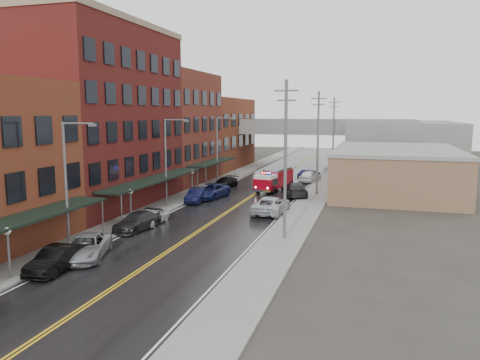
# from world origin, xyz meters

# --- Properties ---
(ground) EXTENTS (220.00, 220.00, 0.00)m
(ground) POSITION_xyz_m (0.00, 0.00, 0.00)
(ground) COLOR #2D2B26
(ground) RESTS_ON ground
(road) EXTENTS (11.00, 160.00, 0.02)m
(road) POSITION_xyz_m (0.00, 30.00, 0.01)
(road) COLOR black
(road) RESTS_ON ground
(sidewalk_left) EXTENTS (3.00, 160.00, 0.15)m
(sidewalk_left) POSITION_xyz_m (-7.30, 30.00, 0.07)
(sidewalk_left) COLOR slate
(sidewalk_left) RESTS_ON ground
(sidewalk_right) EXTENTS (3.00, 160.00, 0.15)m
(sidewalk_right) POSITION_xyz_m (7.30, 30.00, 0.07)
(sidewalk_right) COLOR slate
(sidewalk_right) RESTS_ON ground
(curb_left) EXTENTS (0.30, 160.00, 0.15)m
(curb_left) POSITION_xyz_m (-5.65, 30.00, 0.07)
(curb_left) COLOR gray
(curb_left) RESTS_ON ground
(curb_right) EXTENTS (0.30, 160.00, 0.15)m
(curb_right) POSITION_xyz_m (5.65, 30.00, 0.07)
(curb_right) COLOR gray
(curb_right) RESTS_ON ground
(brick_building_b) EXTENTS (9.00, 20.00, 18.00)m
(brick_building_b) POSITION_xyz_m (-13.30, 23.00, 9.00)
(brick_building_b) COLOR #571817
(brick_building_b) RESTS_ON ground
(brick_building_c) EXTENTS (9.00, 15.00, 15.00)m
(brick_building_c) POSITION_xyz_m (-13.30, 40.50, 7.50)
(brick_building_c) COLOR brown
(brick_building_c) RESTS_ON ground
(brick_building_far) EXTENTS (9.00, 20.00, 12.00)m
(brick_building_far) POSITION_xyz_m (-13.30, 58.00, 6.00)
(brick_building_far) COLOR brown
(brick_building_far) RESTS_ON ground
(tan_building) EXTENTS (14.00, 22.00, 5.00)m
(tan_building) POSITION_xyz_m (16.00, 40.00, 2.50)
(tan_building) COLOR #8C644B
(tan_building) RESTS_ON ground
(right_far_block) EXTENTS (18.00, 30.00, 8.00)m
(right_far_block) POSITION_xyz_m (18.00, 70.00, 4.00)
(right_far_block) COLOR slate
(right_far_block) RESTS_ON ground
(awning_0) EXTENTS (2.60, 16.00, 3.09)m
(awning_0) POSITION_xyz_m (-7.49, 4.00, 2.99)
(awning_0) COLOR black
(awning_0) RESTS_ON ground
(awning_1) EXTENTS (2.60, 18.00, 3.09)m
(awning_1) POSITION_xyz_m (-7.49, 23.00, 2.99)
(awning_1) COLOR black
(awning_1) RESTS_ON ground
(awning_2) EXTENTS (2.60, 13.00, 3.09)m
(awning_2) POSITION_xyz_m (-7.49, 40.50, 2.99)
(awning_2) COLOR black
(awning_2) RESTS_ON ground
(globe_lamp_0) EXTENTS (0.44, 0.44, 3.12)m
(globe_lamp_0) POSITION_xyz_m (-6.40, 2.00, 2.31)
(globe_lamp_0) COLOR #59595B
(globe_lamp_0) RESTS_ON ground
(globe_lamp_1) EXTENTS (0.44, 0.44, 3.12)m
(globe_lamp_1) POSITION_xyz_m (-6.40, 16.00, 2.31)
(globe_lamp_1) COLOR #59595B
(globe_lamp_1) RESTS_ON ground
(globe_lamp_2) EXTENTS (0.44, 0.44, 3.12)m
(globe_lamp_2) POSITION_xyz_m (-6.40, 30.00, 2.31)
(globe_lamp_2) COLOR #59595B
(globe_lamp_2) RESTS_ON ground
(street_lamp_0) EXTENTS (2.64, 0.22, 9.00)m
(street_lamp_0) POSITION_xyz_m (-6.55, 8.00, 5.19)
(street_lamp_0) COLOR #59595B
(street_lamp_0) RESTS_ON ground
(street_lamp_1) EXTENTS (2.64, 0.22, 9.00)m
(street_lamp_1) POSITION_xyz_m (-6.55, 24.00, 5.19)
(street_lamp_1) COLOR #59595B
(street_lamp_1) RESTS_ON ground
(street_lamp_2) EXTENTS (2.64, 0.22, 9.00)m
(street_lamp_2) POSITION_xyz_m (-6.55, 40.00, 5.19)
(street_lamp_2) COLOR #59595B
(street_lamp_2) RESTS_ON ground
(utility_pole_0) EXTENTS (1.80, 0.24, 12.00)m
(utility_pole_0) POSITION_xyz_m (7.20, 15.00, 6.31)
(utility_pole_0) COLOR #59595B
(utility_pole_0) RESTS_ON ground
(utility_pole_1) EXTENTS (1.80, 0.24, 12.00)m
(utility_pole_1) POSITION_xyz_m (7.20, 35.00, 6.31)
(utility_pole_1) COLOR #59595B
(utility_pole_1) RESTS_ON ground
(utility_pole_2) EXTENTS (1.80, 0.24, 12.00)m
(utility_pole_2) POSITION_xyz_m (7.20, 55.00, 6.31)
(utility_pole_2) COLOR #59595B
(utility_pole_2) RESTS_ON ground
(overpass) EXTENTS (40.00, 10.00, 7.50)m
(overpass) POSITION_xyz_m (0.00, 62.00, 5.99)
(overpass) COLOR slate
(overpass) RESTS_ON ground
(fire_truck) EXTENTS (4.02, 7.58, 2.65)m
(fire_truck) POSITION_xyz_m (1.64, 37.11, 1.44)
(fire_truck) COLOR maroon
(fire_truck) RESTS_ON ground
(parked_car_left_1) EXTENTS (1.93, 4.74, 1.53)m
(parked_car_left_1) POSITION_xyz_m (-4.79, 4.02, 0.76)
(parked_car_left_1) COLOR black
(parked_car_left_1) RESTS_ON ground
(parked_car_left_2) EXTENTS (4.22, 6.03, 1.53)m
(parked_car_left_2) POSITION_xyz_m (-4.63, 6.81, 0.76)
(parked_car_left_2) COLOR gray
(parked_car_left_2) RESTS_ON ground
(parked_car_left_3) EXTENTS (2.75, 5.26, 1.46)m
(parked_car_left_3) POSITION_xyz_m (-5.00, 14.50, 0.73)
(parked_car_left_3) COLOR #232325
(parked_car_left_3) RESTS_ON ground
(parked_car_left_4) EXTENTS (1.77, 4.13, 1.39)m
(parked_car_left_4) POSITION_xyz_m (-4.74, 16.80, 0.69)
(parked_car_left_4) COLOR silver
(parked_car_left_4) RESTS_ON ground
(parked_car_left_5) EXTENTS (2.10, 4.69, 1.49)m
(parked_car_left_5) POSITION_xyz_m (-4.77, 27.20, 0.75)
(parked_car_left_5) COLOR black
(parked_car_left_5) RESTS_ON ground
(parked_car_left_6) EXTENTS (3.48, 6.08, 1.60)m
(parked_car_left_6) POSITION_xyz_m (-4.16, 29.98, 0.80)
(parked_car_left_6) COLOR #131C4A
(parked_car_left_6) RESTS_ON ground
(parked_car_left_7) EXTENTS (2.70, 5.13, 1.42)m
(parked_car_left_7) POSITION_xyz_m (-4.71, 36.91, 0.71)
(parked_car_left_7) COLOR black
(parked_car_left_7) RESTS_ON ground
(parked_car_right_0) EXTENTS (3.03, 6.10, 1.66)m
(parked_car_right_0) POSITION_xyz_m (4.22, 23.80, 0.83)
(parked_car_right_0) COLOR #B4B8BD
(parked_car_right_0) RESTS_ON ground
(parked_car_right_1) EXTENTS (4.01, 6.10, 1.64)m
(parked_car_right_1) POSITION_xyz_m (4.88, 33.64, 0.82)
(parked_car_right_1) COLOR #232326
(parked_car_right_1) RESTS_ON ground
(parked_car_right_2) EXTENTS (2.96, 5.18, 1.66)m
(parked_car_right_2) POSITION_xyz_m (5.00, 45.49, 0.83)
(parked_car_right_2) COLOR white
(parked_car_right_2) RESTS_ON ground
(parked_car_right_3) EXTENTS (2.93, 4.64, 1.44)m
(parked_car_right_3) POSITION_xyz_m (4.54, 47.80, 0.72)
(parked_car_right_3) COLOR black
(parked_car_right_3) RESTS_ON ground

